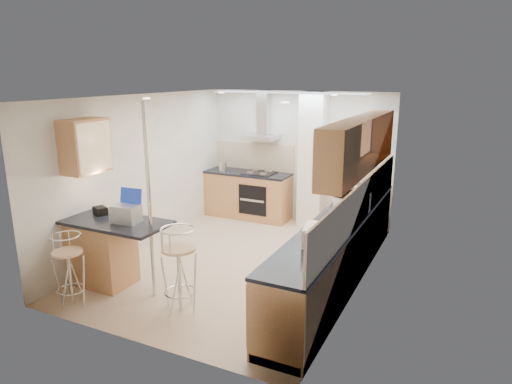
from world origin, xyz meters
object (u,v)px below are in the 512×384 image
at_px(bar_stool_near, 69,270).
at_px(bread_bin, 319,235).
at_px(microwave, 352,205).
at_px(bar_stool_end, 179,270).
at_px(laptop, 126,214).

xyz_separation_m(bar_stool_near, bread_bin, (2.84, 1.04, 0.56)).
bearing_deg(bread_bin, microwave, 76.84).
bearing_deg(microwave, bread_bin, -177.36).
bearing_deg(bar_stool_near, bar_stool_end, 39.70).
bearing_deg(microwave, laptop, 128.45).
bearing_deg(bar_stool_end, bread_bin, -42.01).
height_order(microwave, bar_stool_end, microwave).
xyz_separation_m(bar_stool_end, bread_bin, (1.54, 0.56, 0.50)).
bearing_deg(bar_stool_near, bread_bin, 39.41).
height_order(microwave, bar_stool_near, microwave).
relative_size(laptop, bread_bin, 0.82).
xyz_separation_m(bar_stool_near, bar_stool_end, (1.30, 0.48, 0.06)).
distance_m(laptop, bread_bin, 2.51).
bearing_deg(microwave, bar_stool_near, 134.08).
height_order(bar_stool_end, bread_bin, bread_bin).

